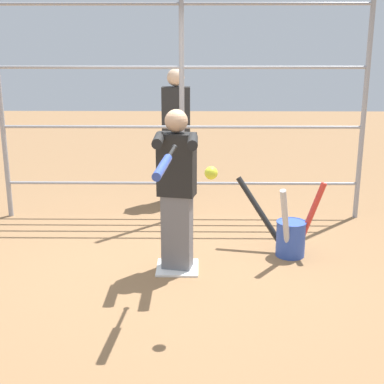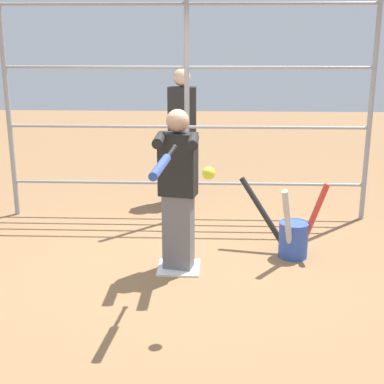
% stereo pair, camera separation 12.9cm
% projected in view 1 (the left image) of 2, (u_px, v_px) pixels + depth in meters
% --- Properties ---
extents(ground_plane, '(24.00, 24.00, 0.00)m').
position_uv_depth(ground_plane, '(177.00, 269.00, 5.16)').
color(ground_plane, olive).
extents(home_plate, '(0.40, 0.40, 0.02)m').
position_uv_depth(home_plate, '(177.00, 268.00, 5.15)').
color(home_plate, white).
rests_on(home_plate, ground).
extents(fence_backstop, '(4.37, 0.06, 2.95)m').
position_uv_depth(fence_backstop, '(182.00, 98.00, 6.29)').
color(fence_backstop, '#939399').
rests_on(fence_backstop, ground).
extents(batter, '(0.39, 0.57, 1.53)m').
position_uv_depth(batter, '(177.00, 186.00, 4.91)').
color(batter, slate).
rests_on(batter, ground).
extents(baseball_bat_swinging, '(0.15, 0.83, 0.11)m').
position_uv_depth(baseball_bat_swinging, '(164.00, 164.00, 3.95)').
color(baseball_bat_swinging, black).
extents(softball_in_flight, '(0.10, 0.10, 0.10)m').
position_uv_depth(softball_in_flight, '(211.00, 173.00, 3.85)').
color(softball_in_flight, yellow).
extents(bat_bucket, '(0.88, 0.76, 0.79)m').
position_uv_depth(bat_bucket, '(289.00, 234.00, 5.42)').
color(bat_bucket, '#3351B2').
rests_on(bat_bucket, ground).
extents(bystander_behind_fence, '(0.37, 0.23, 1.78)m').
position_uv_depth(bystander_behind_fence, '(176.00, 134.00, 7.08)').
color(bystander_behind_fence, '#3F3F47').
rests_on(bystander_behind_fence, ground).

